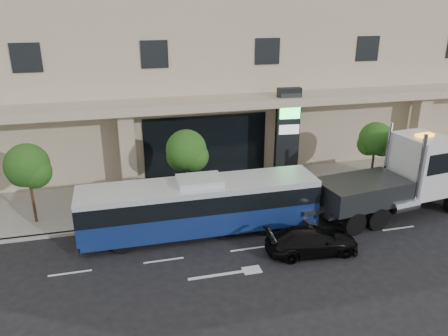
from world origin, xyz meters
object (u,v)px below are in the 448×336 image
object	(u,v)px
city_bus	(200,205)
tow_truck	(404,179)
black_sedan	(312,241)
signage_pylon	(287,134)

from	to	relation	value
city_bus	tow_truck	size ratio (longest dim) A/B	1.10
black_sedan	signage_pylon	xyz separation A→B (m)	(2.13, 8.61, 2.51)
signage_pylon	tow_truck	bearing A→B (deg)	-48.26
city_bus	tow_truck	xyz separation A→B (m)	(11.12, -0.43, 0.46)
city_bus	signage_pylon	world-z (taller)	signage_pylon
tow_truck	black_sedan	world-z (taller)	tow_truck
black_sedan	signage_pylon	bearing A→B (deg)	-9.64
city_bus	black_sedan	size ratio (longest dim) A/B	2.73
city_bus	black_sedan	bearing A→B (deg)	-34.15
city_bus	tow_truck	bearing A→B (deg)	-1.99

